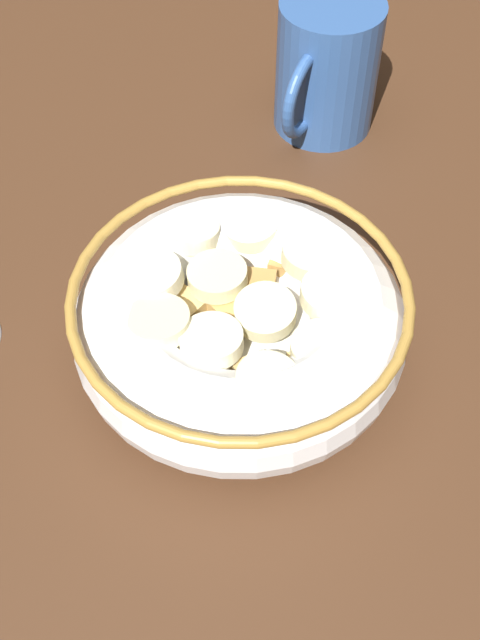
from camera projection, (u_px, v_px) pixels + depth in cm
name	position (u px, v px, depth cm)	size (l,w,h in cm)	color
ground_plane	(240.00, 363.00, 46.72)	(103.96, 103.96, 2.00)	#472B19
cereal_bowl	(240.00, 320.00, 43.61)	(18.09, 18.09, 5.78)	white
coffee_mug	(326.00, 68.00, 55.05)	(9.99, 7.01, 9.20)	#335999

